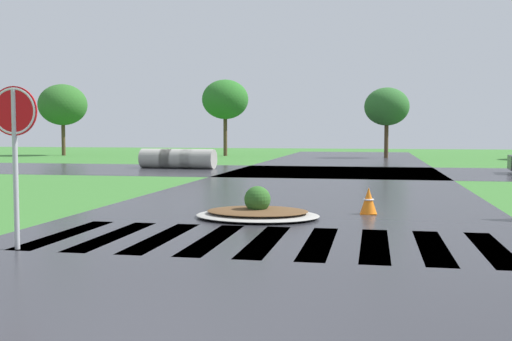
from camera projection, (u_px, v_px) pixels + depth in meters
The scene contains 8 objects.
asphalt_roadway at pixel (298, 208), 14.56m from camera, with size 9.36×80.00×0.01m, color #2B2B30.
asphalt_cross_road at pixel (334, 172), 27.57m from camera, with size 90.00×8.43×0.01m, color #2B2B30.
crosswalk_stripes at pixel (265, 241), 10.22m from camera, with size 7.65×3.09×0.01m.
stop_sign at pixel (14, 129), 9.39m from camera, with size 0.76×0.08×2.53m.
median_island at pixel (257, 212), 12.92m from camera, with size 2.63×2.07×0.68m.
drainage_pipe_stack at pixel (178, 159), 30.01m from camera, with size 3.86×1.29×0.96m.
traffic_cone at pixel (369, 201), 13.53m from camera, with size 0.38×0.38×0.59m.
background_treeline at pixel (347, 105), 42.29m from camera, with size 40.28×5.23×5.61m.
Camera 1 is at (1.77, -4.40, 1.84)m, focal length 42.96 mm.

